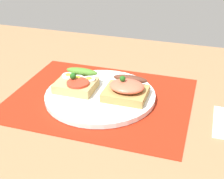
{
  "coord_description": "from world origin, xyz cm",
  "views": [
    {
      "loc": [
        23.3,
        -63.57,
        39.13
      ],
      "look_at": [
        3.0,
        0.0,
        3.01
      ],
      "focal_mm": 51.27,
      "sensor_mm": 36.0,
      "label": 1
    }
  ],
  "objects": [
    {
      "name": "placemat",
      "position": [
        0.0,
        0.0,
        0.15
      ],
      "size": [
        43.43,
        34.45,
        0.3
      ],
      "primitive_type": "cube",
      "color": "#A0230F",
      "rests_on": "ground_plane"
    },
    {
      "name": "sandwich_salmon",
      "position": [
        6.44,
        0.32,
        3.47
      ],
      "size": [
        10.02,
        9.88,
        5.47
      ],
      "color": "#A4894A",
      "rests_on": "plate"
    },
    {
      "name": "ground_plane",
      "position": [
        0.0,
        0.0,
        -1.6
      ],
      "size": [
        120.0,
        90.0,
        3.2
      ],
      "primitive_type": "cube",
      "color": "#9A6E49"
    },
    {
      "name": "sandwich_egg_tomato",
      "position": [
        -6.27,
        0.37,
        3.12
      ],
      "size": [
        9.53,
        9.44,
        4.38
      ],
      "color": "tan",
      "rests_on": "plate"
    },
    {
      "name": "plate",
      "position": [
        0.0,
        0.0,
        0.91
      ],
      "size": [
        26.71,
        26.71,
        1.21
      ],
      "primitive_type": "cylinder",
      "color": "white",
      "rests_on": "placemat"
    }
  ]
}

